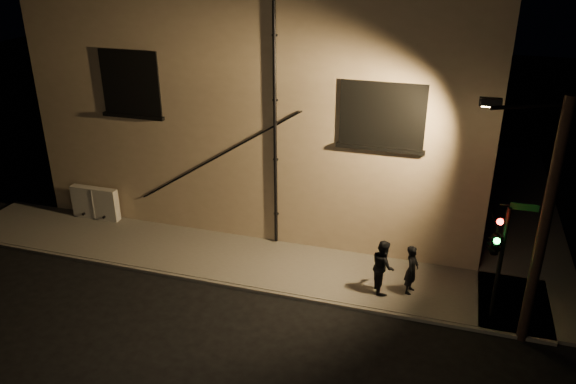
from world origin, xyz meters
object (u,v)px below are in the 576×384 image
(pedestrian_b, at_px, (383,266))
(streetlamp_pole, at_px, (540,218))
(utility_cabinet, at_px, (95,203))
(pedestrian_a, at_px, (412,270))
(traffic_signal, at_px, (496,242))

(pedestrian_b, relative_size, streetlamp_pole, 0.25)
(utility_cabinet, height_order, pedestrian_a, pedestrian_a)
(utility_cabinet, distance_m, traffic_signal, 14.35)
(utility_cabinet, bearing_deg, streetlamp_pole, -10.06)
(streetlamp_pole, bearing_deg, traffic_signal, 149.88)
(traffic_signal, height_order, streetlamp_pole, streetlamp_pole)
(pedestrian_a, bearing_deg, utility_cabinet, 94.99)
(pedestrian_a, relative_size, pedestrian_b, 0.93)
(pedestrian_a, xyz_separation_m, pedestrian_b, (-0.83, -0.15, 0.06))
(pedestrian_a, height_order, traffic_signal, traffic_signal)
(pedestrian_a, distance_m, pedestrian_b, 0.85)
(utility_cabinet, bearing_deg, pedestrian_a, -7.37)
(traffic_signal, bearing_deg, utility_cabinet, 171.32)
(pedestrian_b, xyz_separation_m, streetlamp_pole, (3.81, -0.95, 2.62))
(traffic_signal, xyz_separation_m, streetlamp_pole, (0.86, -0.50, 1.09))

